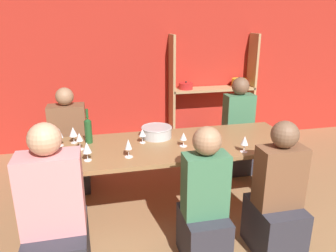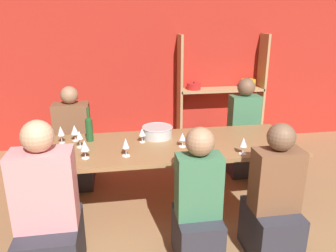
# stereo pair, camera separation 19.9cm
# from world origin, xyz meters

# --- Properties ---
(wall_back_red) EXTENTS (8.80, 0.06, 2.70)m
(wall_back_red) POSITION_xyz_m (0.00, 3.83, 1.35)
(wall_back_red) COLOR red
(wall_back_red) RESTS_ON ground_plane
(shelf_unit) EXTENTS (1.32, 0.30, 1.68)m
(shelf_unit) POSITION_xyz_m (1.03, 3.63, 0.59)
(shelf_unit) COLOR tan
(shelf_unit) RESTS_ON ground_plane
(dining_table) EXTENTS (2.48, 0.86, 0.74)m
(dining_table) POSITION_xyz_m (-0.08, 1.82, 0.66)
(dining_table) COLOR olive
(dining_table) RESTS_ON ground_plane
(mixing_bowl) EXTENTS (0.31, 0.31, 0.11)m
(mixing_bowl) POSITION_xyz_m (-0.17, 2.03, 0.80)
(mixing_bowl) COLOR #B7BABC
(mixing_bowl) RESTS_ON dining_table
(wine_bottle_green) EXTENTS (0.07, 0.07, 0.34)m
(wine_bottle_green) POSITION_xyz_m (-0.84, 2.03, 0.88)
(wine_bottle_green) COLOR #1E4C23
(wine_bottle_green) RESTS_ON dining_table
(wine_glass_empty_a) EXTENTS (0.08, 0.08, 0.17)m
(wine_glass_empty_a) POSITION_xyz_m (-0.86, 1.60, 0.86)
(wine_glass_empty_a) COLOR white
(wine_glass_empty_a) RESTS_ON dining_table
(wine_glass_red_a) EXTENTS (0.08, 0.08, 0.16)m
(wine_glass_red_a) POSITION_xyz_m (-0.99, 2.06, 0.85)
(wine_glass_red_a) COLOR white
(wine_glass_red_a) RESTS_ON dining_table
(wine_glass_white_a) EXTENTS (0.07, 0.07, 0.14)m
(wine_glass_white_a) POSITION_xyz_m (-0.34, 1.91, 0.84)
(wine_glass_white_a) COLOR white
(wine_glass_white_a) RESTS_ON dining_table
(wine_glass_white_b) EXTENTS (0.07, 0.07, 0.15)m
(wine_glass_white_b) POSITION_xyz_m (0.53, 1.48, 0.85)
(wine_glass_white_b) COLOR white
(wine_glass_white_b) RESTS_ON dining_table
(wine_glass_empty_b) EXTENTS (0.07, 0.07, 0.16)m
(wine_glass_empty_b) POSITION_xyz_m (-0.92, 1.87, 0.86)
(wine_glass_empty_b) COLOR white
(wine_glass_empty_b) RESTS_ON dining_table
(wine_glass_white_c) EXTENTS (0.07, 0.07, 0.17)m
(wine_glass_white_c) POSITION_xyz_m (-1.11, 2.01, 0.86)
(wine_glass_white_c) COLOR white
(wine_glass_white_c) RESTS_ON dining_table
(wine_glass_white_d) EXTENTS (0.07, 0.07, 0.17)m
(wine_glass_white_d) POSITION_xyz_m (-0.51, 1.60, 0.85)
(wine_glass_white_d) COLOR white
(wine_glass_white_d) RESTS_ON dining_table
(wine_glass_red_b) EXTENTS (0.07, 0.07, 0.14)m
(wine_glass_red_b) POSITION_xyz_m (0.03, 1.73, 0.84)
(wine_glass_red_b) COLOR white
(wine_glass_red_b) RESTS_ON dining_table
(cell_phone) EXTENTS (0.07, 0.15, 0.01)m
(cell_phone) POSITION_xyz_m (0.74, 1.51, 0.75)
(cell_phone) COLOR silver
(cell_phone) RESTS_ON dining_table
(person_near_a) EXTENTS (0.34, 0.43, 1.15)m
(person_near_a) POSITION_xyz_m (0.02, 1.08, 0.44)
(person_near_a) COLOR #2D2D38
(person_near_a) RESTS_ON ground_plane
(person_far_a) EXTENTS (0.40, 0.50, 1.19)m
(person_far_a) POSITION_xyz_m (-1.08, 2.59, 0.43)
(person_far_a) COLOR #2D2D38
(person_far_a) RESTS_ON ground_plane
(person_near_b) EXTENTS (0.43, 0.54, 1.26)m
(person_near_b) POSITION_xyz_m (-1.10, 1.07, 0.46)
(person_near_b) COLOR #2D2D38
(person_near_b) RESTS_ON ground_plane
(person_far_b) EXTENTS (0.36, 0.45, 1.22)m
(person_far_b) POSITION_xyz_m (0.98, 2.58, 0.46)
(person_far_b) COLOR #2D2D38
(person_far_b) RESTS_ON ground_plane
(person_near_c) EXTENTS (0.37, 0.47, 1.16)m
(person_near_c) POSITION_xyz_m (0.64, 1.05, 0.43)
(person_near_c) COLOR #2D2D38
(person_near_c) RESTS_ON ground_plane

